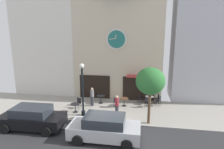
% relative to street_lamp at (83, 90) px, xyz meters
% --- Properties ---
extents(ground_plane, '(28.10, 10.60, 0.13)m').
position_rel_street_lamp_xyz_m(ground_plane, '(2.06, -1.07, -2.13)').
color(ground_plane, '#9E998E').
extents(clock_building, '(8.65, 4.24, 12.18)m').
position_rel_street_lamp_xyz_m(clock_building, '(2.04, 5.65, 4.19)').
color(clock_building, beige).
rests_on(clock_building, ground_plane).
extents(neighbor_building_left, '(6.65, 3.65, 13.52)m').
position_rel_street_lamp_xyz_m(neighbor_building_left, '(-5.59, 6.05, 4.65)').
color(neighbor_building_left, silver).
rests_on(neighbor_building_left, ground_plane).
extents(neighbor_building_right, '(6.97, 3.01, 12.81)m').
position_rel_street_lamp_xyz_m(neighbor_building_right, '(10.77, 5.73, 4.29)').
color(neighbor_building_right, '#B2B2BC').
rests_on(neighbor_building_right, ground_plane).
extents(street_lamp, '(0.36, 0.36, 4.15)m').
position_rel_street_lamp_xyz_m(street_lamp, '(0.00, 0.00, 0.00)').
color(street_lamp, black).
rests_on(street_lamp, ground_plane).
extents(street_tree, '(2.02, 1.82, 4.10)m').
position_rel_street_lamp_xyz_m(street_tree, '(5.05, -0.54, 1.01)').
color(street_tree, brown).
rests_on(street_tree, ground_plane).
extents(cafe_table_near_curb, '(0.77, 0.77, 0.73)m').
position_rel_street_lamp_xyz_m(cafe_table_near_curb, '(-0.84, 0.46, -1.57)').
color(cafe_table_near_curb, black).
rests_on(cafe_table_near_curb, ground_plane).
extents(cafe_table_rightmost, '(0.78, 0.78, 0.76)m').
position_rel_street_lamp_xyz_m(cafe_table_rightmost, '(0.79, 2.79, -1.55)').
color(cafe_table_rightmost, black).
rests_on(cafe_table_rightmost, ground_plane).
extents(cafe_table_near_door, '(0.76, 0.76, 0.72)m').
position_rel_street_lamp_xyz_m(cafe_table_near_door, '(2.99, 2.46, -1.58)').
color(cafe_table_near_door, black).
rests_on(cafe_table_near_door, ground_plane).
extents(cafe_table_center, '(0.78, 0.78, 0.75)m').
position_rel_street_lamp_xyz_m(cafe_table_center, '(5.23, 3.30, -1.55)').
color(cafe_table_center, black).
rests_on(cafe_table_center, ground_plane).
extents(cafe_chair_mid_row, '(0.48, 0.48, 0.90)m').
position_rel_street_lamp_xyz_m(cafe_chair_mid_row, '(5.96, 3.59, -1.58)').
color(cafe_chair_mid_row, black).
rests_on(cafe_chair_mid_row, ground_plane).
extents(cafe_chair_facing_wall, '(0.54, 0.54, 0.90)m').
position_rel_street_lamp_xyz_m(cafe_chair_facing_wall, '(5.01, 2.47, -1.58)').
color(cafe_chair_facing_wall, black).
rests_on(cafe_chair_facing_wall, ground_plane).
extents(cafe_chair_corner, '(0.48, 0.48, 0.90)m').
position_rel_street_lamp_xyz_m(cafe_chair_corner, '(-0.85, 1.34, -1.58)').
color(cafe_chair_corner, black).
rests_on(cafe_chair_corner, ground_plane).
extents(cafe_chair_near_lamp, '(0.54, 0.54, 0.90)m').
position_rel_street_lamp_xyz_m(cafe_chair_near_lamp, '(2.27, 2.03, -1.58)').
color(cafe_chair_near_lamp, black).
rests_on(cafe_chair_near_lamp, ground_plane).
extents(cafe_chair_left_end, '(0.53, 0.53, 0.90)m').
position_rel_street_lamp_xyz_m(cafe_chair_left_end, '(6.04, 2.99, -1.58)').
color(cafe_chair_left_end, black).
rests_on(cafe_chair_left_end, ground_plane).
extents(cafe_chair_under_awning, '(0.44, 0.44, 0.90)m').
position_rel_street_lamp_xyz_m(cafe_chair_under_awning, '(4.38, 3.43, -1.58)').
color(cafe_chair_under_awning, black).
rests_on(cafe_chair_under_awning, ground_plane).
extents(pedestrian_maroon, '(0.45, 0.45, 1.67)m').
position_rel_street_lamp_xyz_m(pedestrian_maroon, '(2.62, 0.32, -1.25)').
color(pedestrian_maroon, '#2D2D38').
rests_on(pedestrian_maroon, ground_plane).
extents(pedestrian_grey, '(0.45, 0.45, 1.67)m').
position_rel_street_lamp_xyz_m(pedestrian_grey, '(0.17, 2.07, -1.25)').
color(pedestrian_grey, '#2D2D38').
rests_on(pedestrian_grey, ground_plane).
extents(parked_car_black, '(4.35, 2.12, 1.55)m').
position_rel_street_lamp_xyz_m(parked_car_black, '(-2.78, -2.54, -1.35)').
color(parked_car_black, black).
rests_on(parked_car_black, ground_plane).
extents(parked_car_silver, '(4.30, 2.03, 1.55)m').
position_rel_street_lamp_xyz_m(parked_car_silver, '(2.34, -3.10, -1.35)').
color(parked_car_silver, '#B7BABF').
rests_on(parked_car_silver, ground_plane).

